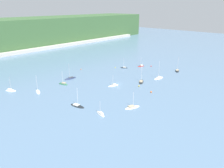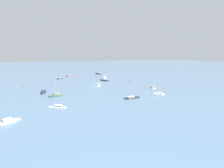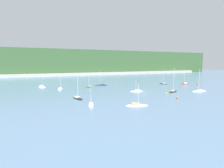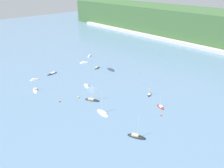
{
  "view_description": "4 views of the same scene",
  "coord_description": "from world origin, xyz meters",
  "px_view_note": "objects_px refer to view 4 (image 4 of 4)",
  "views": [
    {
      "loc": [
        -93.7,
        -80.76,
        44.79
      ],
      "look_at": [
        -10.59,
        -4.68,
        3.8
      ],
      "focal_mm": 35.0,
      "sensor_mm": 36.0,
      "label": 1
    },
    {
      "loc": [
        -99.71,
        24.23,
        18.39
      ],
      "look_at": [
        -8.13,
        -7.21,
        1.08
      ],
      "focal_mm": 28.0,
      "sensor_mm": 36.0,
      "label": 2
    },
    {
      "loc": [
        -51.32,
        -76.82,
        14.67
      ],
      "look_at": [
        -11.67,
        15.37,
        2.55
      ],
      "focal_mm": 28.0,
      "sensor_mm": 36.0,
      "label": 3
    },
    {
      "loc": [
        95.3,
        -70.86,
        59.78
      ],
      "look_at": [
        8.47,
        9.38,
        2.85
      ],
      "focal_mm": 35.0,
      "sensor_mm": 36.0,
      "label": 4
    }
  ],
  "objects_px": {
    "sailboat_10": "(52,74)",
    "sailboat_11": "(84,63)",
    "sailboat_7": "(103,113)",
    "mooring_buoy_0": "(79,97)",
    "sailboat_5": "(35,80)",
    "sailboat_9": "(111,70)",
    "mooring_buoy_2": "(161,115)",
    "mooring_buoy_3": "(150,89)",
    "sailboat_6": "(137,137)",
    "sailboat_2": "(35,90)",
    "sailboat_3": "(89,56)",
    "mooring_buoy_1": "(59,101)",
    "sailboat_12": "(149,95)",
    "sailboat_8": "(86,86)",
    "sailboat_0": "(160,107)",
    "mooring_buoy_4": "(140,73)",
    "sailboat_1": "(97,68)",
    "sailboat_4": "(92,100)"
  },
  "relations": [
    {
      "from": "sailboat_2",
      "to": "sailboat_8",
      "type": "bearing_deg",
      "value": 78.7
    },
    {
      "from": "sailboat_10",
      "to": "sailboat_11",
      "type": "xyz_separation_m",
      "value": [
        -3.26,
        29.73,
        0.02
      ]
    },
    {
      "from": "sailboat_5",
      "to": "mooring_buoy_1",
      "type": "distance_m",
      "value": 36.06
    },
    {
      "from": "sailboat_11",
      "to": "mooring_buoy_4",
      "type": "height_order",
      "value": "sailboat_11"
    },
    {
      "from": "sailboat_11",
      "to": "sailboat_1",
      "type": "bearing_deg",
      "value": -68.62
    },
    {
      "from": "sailboat_1",
      "to": "mooring_buoy_2",
      "type": "relative_size",
      "value": 12.17
    },
    {
      "from": "sailboat_12",
      "to": "mooring_buoy_4",
      "type": "distance_m",
      "value": 32.1
    },
    {
      "from": "sailboat_3",
      "to": "sailboat_6",
      "type": "relative_size",
      "value": 0.78
    },
    {
      "from": "mooring_buoy_0",
      "to": "mooring_buoy_2",
      "type": "relative_size",
      "value": 1.07
    },
    {
      "from": "sailboat_3",
      "to": "sailboat_10",
      "type": "height_order",
      "value": "sailboat_10"
    },
    {
      "from": "mooring_buoy_2",
      "to": "mooring_buoy_3",
      "type": "height_order",
      "value": "mooring_buoy_2"
    },
    {
      "from": "sailboat_4",
      "to": "sailboat_12",
      "type": "distance_m",
      "value": 32.91
    },
    {
      "from": "sailboat_7",
      "to": "mooring_buoy_2",
      "type": "relative_size",
      "value": 16.73
    },
    {
      "from": "sailboat_6",
      "to": "sailboat_12",
      "type": "relative_size",
      "value": 1.39
    },
    {
      "from": "mooring_buoy_0",
      "to": "mooring_buoy_3",
      "type": "relative_size",
      "value": 1.23
    },
    {
      "from": "sailboat_9",
      "to": "mooring_buoy_2",
      "type": "bearing_deg",
      "value": 164.61
    },
    {
      "from": "sailboat_5",
      "to": "sailboat_11",
      "type": "xyz_separation_m",
      "value": [
        -4.92,
        43.55,
        0.03
      ]
    },
    {
      "from": "sailboat_1",
      "to": "mooring_buoy_0",
      "type": "relative_size",
      "value": 11.35
    },
    {
      "from": "sailboat_4",
      "to": "sailboat_7",
      "type": "distance_m",
      "value": 14.27
    },
    {
      "from": "sailboat_7",
      "to": "mooring_buoy_0",
      "type": "height_order",
      "value": "sailboat_7"
    },
    {
      "from": "sailboat_0",
      "to": "sailboat_5",
      "type": "bearing_deg",
      "value": 44.5
    },
    {
      "from": "sailboat_3",
      "to": "sailboat_11",
      "type": "distance_m",
      "value": 15.63
    },
    {
      "from": "sailboat_0",
      "to": "sailboat_10",
      "type": "height_order",
      "value": "sailboat_10"
    },
    {
      "from": "sailboat_11",
      "to": "mooring_buoy_2",
      "type": "distance_m",
      "value": 87.69
    },
    {
      "from": "sailboat_8",
      "to": "sailboat_10",
      "type": "bearing_deg",
      "value": 28.4
    },
    {
      "from": "sailboat_0",
      "to": "sailboat_6",
      "type": "bearing_deg",
      "value": 126.32
    },
    {
      "from": "sailboat_2",
      "to": "mooring_buoy_2",
      "type": "distance_m",
      "value": 74.32
    },
    {
      "from": "sailboat_6",
      "to": "mooring_buoy_1",
      "type": "distance_m",
      "value": 48.32
    },
    {
      "from": "sailboat_3",
      "to": "sailboat_7",
      "type": "distance_m",
      "value": 89.05
    },
    {
      "from": "sailboat_0",
      "to": "sailboat_4",
      "type": "bearing_deg",
      "value": 56.84
    },
    {
      "from": "sailboat_9",
      "to": "mooring_buoy_1",
      "type": "distance_m",
      "value": 53.47
    },
    {
      "from": "sailboat_8",
      "to": "mooring_buoy_2",
      "type": "relative_size",
      "value": 9.73
    },
    {
      "from": "sailboat_5",
      "to": "mooring_buoy_2",
      "type": "relative_size",
      "value": 9.69
    },
    {
      "from": "sailboat_11",
      "to": "mooring_buoy_2",
      "type": "height_order",
      "value": "sailboat_11"
    },
    {
      "from": "sailboat_8",
      "to": "mooring_buoy_0",
      "type": "height_order",
      "value": "sailboat_8"
    },
    {
      "from": "sailboat_0",
      "to": "mooring_buoy_3",
      "type": "bearing_deg",
      "value": -14.71
    },
    {
      "from": "sailboat_5",
      "to": "sailboat_10",
      "type": "bearing_deg",
      "value": 22.33
    },
    {
      "from": "sailboat_5",
      "to": "sailboat_9",
      "type": "relative_size",
      "value": 0.65
    },
    {
      "from": "mooring_buoy_1",
      "to": "mooring_buoy_4",
      "type": "distance_m",
      "value": 62.5
    },
    {
      "from": "mooring_buoy_2",
      "to": "sailboat_4",
      "type": "bearing_deg",
      "value": -156.28
    },
    {
      "from": "sailboat_3",
      "to": "sailboat_9",
      "type": "relative_size",
      "value": 0.82
    },
    {
      "from": "sailboat_11",
      "to": "mooring_buoy_4",
      "type": "relative_size",
      "value": 15.69
    },
    {
      "from": "mooring_buoy_2",
      "to": "mooring_buoy_0",
      "type": "bearing_deg",
      "value": -155.79
    },
    {
      "from": "sailboat_10",
      "to": "sailboat_0",
      "type": "bearing_deg",
      "value": 95.22
    },
    {
      "from": "sailboat_11",
      "to": "sailboat_12",
      "type": "bearing_deg",
      "value": -71.48
    },
    {
      "from": "mooring_buoy_0",
      "to": "mooring_buoy_1",
      "type": "distance_m",
      "value": 10.77
    },
    {
      "from": "sailboat_6",
      "to": "mooring_buoy_4",
      "type": "height_order",
      "value": "sailboat_6"
    },
    {
      "from": "mooring_buoy_0",
      "to": "mooring_buoy_4",
      "type": "xyz_separation_m",
      "value": [
        0.06,
        52.12,
        -0.07
      ]
    },
    {
      "from": "sailboat_5",
      "to": "sailboat_6",
      "type": "bearing_deg",
      "value": -70.31
    },
    {
      "from": "sailboat_6",
      "to": "sailboat_2",
      "type": "bearing_deg",
      "value": 164.15
    }
  ]
}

